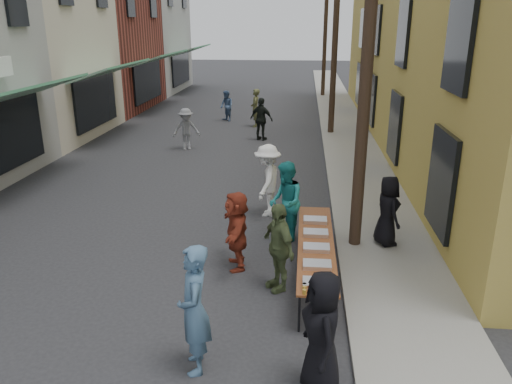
% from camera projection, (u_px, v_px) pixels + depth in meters
% --- Properties ---
extents(ground, '(120.00, 120.00, 0.00)m').
position_uv_depth(ground, '(126.00, 309.00, 8.90)').
color(ground, '#28282B').
rests_on(ground, ground).
extents(sidewalk, '(2.20, 60.00, 0.10)m').
position_uv_depth(sidewalk, '(346.00, 133.00, 22.56)').
color(sidewalk, gray).
rests_on(sidewalk, ground).
extents(storefront_row, '(8.00, 37.00, 9.00)m').
position_uv_depth(storefront_row, '(16.00, 38.00, 22.55)').
color(storefront_row, maroon).
rests_on(storefront_row, ground).
extents(utility_pole_near, '(0.26, 0.26, 9.00)m').
position_uv_depth(utility_pole_near, '(369.00, 40.00, 9.88)').
color(utility_pole_near, '#2D2116').
rests_on(utility_pole_near, ground).
extents(utility_pole_mid, '(0.26, 0.26, 9.00)m').
position_uv_depth(utility_pole_mid, '(336.00, 30.00, 21.17)').
color(utility_pole_mid, '#2D2116').
rests_on(utility_pole_mid, ground).
extents(utility_pole_far, '(0.26, 0.26, 9.00)m').
position_uv_depth(utility_pole_far, '(325.00, 27.00, 32.47)').
color(utility_pole_far, '#2D2116').
rests_on(utility_pole_far, ground).
extents(serving_table, '(0.70, 4.00, 0.75)m').
position_uv_depth(serving_table, '(316.00, 245.00, 9.76)').
color(serving_table, maroon).
rests_on(serving_table, ground).
extents(catering_tray_sausage, '(0.50, 0.33, 0.08)m').
position_uv_depth(catering_tray_sausage, '(318.00, 283.00, 8.18)').
color(catering_tray_sausage, maroon).
rests_on(catering_tray_sausage, serving_table).
extents(catering_tray_foil_b, '(0.50, 0.33, 0.08)m').
position_uv_depth(catering_tray_foil_b, '(317.00, 265.00, 8.80)').
color(catering_tray_foil_b, '#B2B2B7').
rests_on(catering_tray_foil_b, serving_table).
extents(catering_tray_buns, '(0.50, 0.33, 0.08)m').
position_uv_depth(catering_tray_buns, '(316.00, 248.00, 9.45)').
color(catering_tray_buns, tan).
rests_on(catering_tray_buns, serving_table).
extents(catering_tray_foil_d, '(0.50, 0.33, 0.08)m').
position_uv_depth(catering_tray_foil_d, '(316.00, 233.00, 10.11)').
color(catering_tray_foil_d, '#B2B2B7').
rests_on(catering_tray_foil_d, serving_table).
extents(catering_tray_buns_end, '(0.50, 0.33, 0.08)m').
position_uv_depth(catering_tray_buns_end, '(315.00, 220.00, 10.77)').
color(catering_tray_buns_end, tan).
rests_on(catering_tray_buns_end, serving_table).
extents(condiment_jar_a, '(0.07, 0.07, 0.08)m').
position_uv_depth(condiment_jar_a, '(304.00, 292.00, 7.92)').
color(condiment_jar_a, '#A57F26').
rests_on(condiment_jar_a, serving_table).
extents(condiment_jar_b, '(0.07, 0.07, 0.08)m').
position_uv_depth(condiment_jar_b, '(304.00, 289.00, 8.01)').
color(condiment_jar_b, '#A57F26').
rests_on(condiment_jar_b, serving_table).
extents(condiment_jar_c, '(0.07, 0.07, 0.08)m').
position_uv_depth(condiment_jar_c, '(304.00, 285.00, 8.11)').
color(condiment_jar_c, '#A57F26').
rests_on(condiment_jar_c, serving_table).
extents(cup_stack, '(0.08, 0.08, 0.12)m').
position_uv_depth(cup_stack, '(331.00, 290.00, 7.92)').
color(cup_stack, tan).
rests_on(cup_stack, serving_table).
extents(guest_front_a, '(0.75, 0.98, 1.78)m').
position_uv_depth(guest_front_a, '(322.00, 333.00, 6.72)').
color(guest_front_a, black).
rests_on(guest_front_a, ground).
extents(guest_front_b, '(0.63, 0.81, 1.97)m').
position_uv_depth(guest_front_b, '(194.00, 310.00, 7.08)').
color(guest_front_b, '#486C8C').
rests_on(guest_front_b, ground).
extents(guest_front_c, '(0.86, 1.03, 1.88)m').
position_uv_depth(guest_front_c, '(286.00, 202.00, 11.41)').
color(guest_front_c, teal).
rests_on(guest_front_c, ground).
extents(guest_front_d, '(0.88, 1.32, 1.90)m').
position_uv_depth(guest_front_d, '(267.00, 180.00, 12.93)').
color(guest_front_d, white).
rests_on(guest_front_d, ground).
extents(guest_front_e, '(0.89, 1.09, 1.73)m').
position_uv_depth(guest_front_e, '(278.00, 247.00, 9.31)').
color(guest_front_e, '#536339').
rests_on(guest_front_e, ground).
extents(guest_queue_back, '(0.74, 1.59, 1.65)m').
position_uv_depth(guest_queue_back, '(237.00, 230.00, 10.17)').
color(guest_queue_back, maroon).
rests_on(guest_queue_back, ground).
extents(server, '(0.72, 0.89, 1.59)m').
position_uv_depth(server, '(388.00, 211.00, 11.02)').
color(server, black).
rests_on(server, sidewalk).
extents(passerby_left, '(1.19, 0.89, 1.65)m').
position_uv_depth(passerby_left, '(186.00, 129.00, 19.67)').
color(passerby_left, slate).
rests_on(passerby_left, ground).
extents(passerby_mid, '(1.15, 0.84, 1.81)m').
position_uv_depth(passerby_mid, '(261.00, 119.00, 21.23)').
color(passerby_mid, black).
rests_on(passerby_mid, ground).
extents(passerby_right, '(0.45, 0.67, 1.81)m').
position_uv_depth(passerby_right, '(255.00, 108.00, 23.97)').
color(passerby_right, brown).
rests_on(passerby_right, ground).
extents(passerby_far, '(0.93, 0.95, 1.54)m').
position_uv_depth(passerby_far, '(227.00, 106.00, 25.37)').
color(passerby_far, '#49648D').
rests_on(passerby_far, ground).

